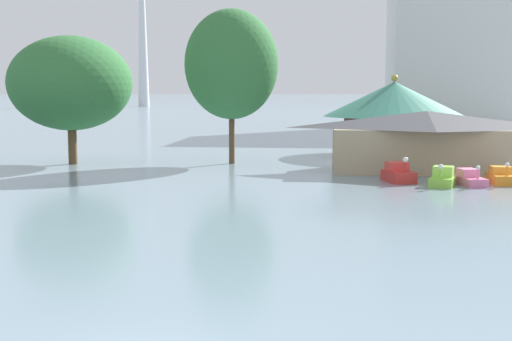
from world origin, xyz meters
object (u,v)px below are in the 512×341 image
pedal_boat_lime (443,178)px  green_roof_pavilion (394,112)px  pedal_boat_orange (502,177)px  pedal_boat_red (398,174)px  shoreline_tree_tall_left (71,83)px  background_building_block (452,46)px  boathouse (426,140)px  pedal_boat_pink (469,179)px  shoreline_tree_mid (231,64)px

pedal_boat_lime → green_roof_pavilion: bearing=-159.1°
pedal_boat_orange → pedal_boat_red: bearing=-92.8°
shoreline_tree_tall_left → background_building_block: 73.84m
boathouse → pedal_boat_pink: bearing=-75.9°
pedal_boat_lime → background_building_block: bearing=-172.9°
pedal_boat_pink → shoreline_tree_tall_left: shoreline_tree_tall_left is taller
pedal_boat_lime → green_roof_pavilion: size_ratio=0.20×
pedal_boat_red → background_building_block: 71.42m
pedal_boat_red → shoreline_tree_mid: 18.89m
shoreline_tree_tall_left → background_building_block: background_building_block is taller
shoreline_tree_mid → boathouse: bearing=-15.1°
pedal_boat_lime → shoreline_tree_mid: bearing=-110.1°
boathouse → shoreline_tree_tall_left: bearing=175.3°
pedal_boat_red → boathouse: (2.80, 6.25, 1.96)m
green_roof_pavilion → shoreline_tree_mid: bearing=-149.7°
pedal_boat_orange → pedal_boat_pink: bearing=-69.3°
shoreline_tree_mid → pedal_boat_red: bearing=-38.4°
background_building_block → shoreline_tree_tall_left: bearing=-125.8°
pedal_boat_red → shoreline_tree_tall_left: size_ratio=0.28×
pedal_boat_orange → background_building_block: background_building_block is taller
pedal_boat_orange → shoreline_tree_tall_left: size_ratio=0.27×
background_building_block → pedal_boat_pink: bearing=-99.1°
pedal_boat_red → boathouse: bearing=139.0°
green_roof_pavilion → background_building_block: bearing=73.8°
shoreline_tree_tall_left → background_building_block: bearing=54.2°
pedal_boat_lime → pedal_boat_pink: (1.90, 0.72, -0.09)m
boathouse → green_roof_pavilion: 13.25m
pedal_boat_orange → green_roof_pavilion: 20.62m
pedal_boat_red → pedal_boat_pink: (4.66, -1.15, -0.13)m
pedal_boat_orange → background_building_block: 70.40m
pedal_boat_pink → boathouse: size_ratio=0.20×
pedal_boat_red → green_roof_pavilion: (1.54, 19.32, 3.71)m
pedal_boat_lime → shoreline_tree_tall_left: (-29.96, 10.61, 6.51)m
pedal_boat_pink → green_roof_pavilion: (-3.12, 20.48, 3.84)m
pedal_boat_pink → background_building_block: 71.68m
pedal_boat_red → pedal_boat_pink: size_ratio=1.00×
shoreline_tree_mid → green_roof_pavilion: bearing=30.3°
pedal_boat_lime → pedal_boat_pink: 2.03m
pedal_boat_orange → shoreline_tree_mid: bearing=-119.2°
pedal_boat_red → pedal_boat_orange: size_ratio=1.06×
pedal_boat_lime → green_roof_pavilion: 21.56m
pedal_boat_orange → green_roof_pavilion: bearing=-165.5°
boathouse → shoreline_tree_tall_left: 30.44m
pedal_boat_lime → background_building_block: size_ratio=0.10×
pedal_boat_pink → shoreline_tree_tall_left: 34.00m
pedal_boat_pink → boathouse: boathouse is taller
shoreline_tree_mid → background_building_block: background_building_block is taller
green_roof_pavilion → shoreline_tree_mid: shoreline_tree_mid is taller
shoreline_tree_tall_left → shoreline_tree_mid: size_ratio=0.83×
background_building_block → pedal_boat_lime: bearing=-100.5°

